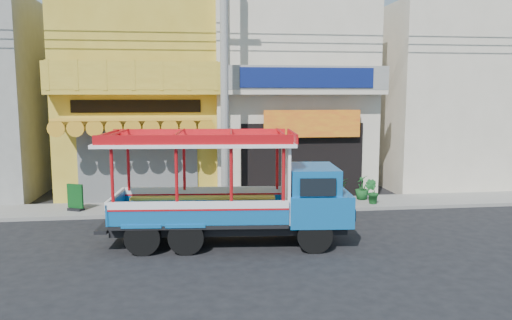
{
  "coord_description": "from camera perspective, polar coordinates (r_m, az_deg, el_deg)",
  "views": [
    {
      "loc": [
        -2.09,
        -13.11,
        4.0
      ],
      "look_at": [
        -0.07,
        2.5,
        1.89
      ],
      "focal_mm": 35.0,
      "sensor_mm": 36.0,
      "label": 1
    }
  ],
  "objects": [
    {
      "name": "potted_plant_a",
      "position": [
        18.42,
        9.17,
        -3.3
      ],
      "size": [
        0.91,
        0.84,
        0.84
      ],
      "primitive_type": "imported",
      "rotation": [
        0.0,
        0.0,
        0.27
      ],
      "color": "#164F1F",
      "rests_on": "sidewalk"
    },
    {
      "name": "potted_plant_b",
      "position": [
        18.14,
        13.11,
        -3.55
      ],
      "size": [
        0.6,
        0.6,
        0.85
      ],
      "primitive_type": "imported",
      "rotation": [
        0.0,
        0.0,
        2.37
      ],
      "color": "#164F1F",
      "rests_on": "sidewalk"
    },
    {
      "name": "utility_pole",
      "position": [
        16.49,
        -3.13,
        11.21
      ],
      "size": [
        28.0,
        0.26,
        9.0
      ],
      "color": "gray",
      "rests_on": "ground"
    },
    {
      "name": "potted_plant_c",
      "position": [
        18.78,
        12.03,
        -3.07
      ],
      "size": [
        0.65,
        0.65,
        0.9
      ],
      "primitive_type": "imported",
      "rotation": [
        0.0,
        0.0,
        4.34
      ],
      "color": "#164F1F",
      "rests_on": "sidewalk"
    },
    {
      "name": "party_pilaster",
      "position": [
        17.99,
        -3.95,
        7.61
      ],
      "size": [
        0.35,
        0.3,
        8.0
      ],
      "primitive_type": "cube",
      "color": "beige",
      "rests_on": "ground"
    },
    {
      "name": "songthaew_truck",
      "position": [
        13.22,
        -1.16,
        -3.48
      ],
      "size": [
        6.61,
        2.63,
        3.01
      ],
      "color": "black",
      "rests_on": "ground"
    },
    {
      "name": "green_sign",
      "position": [
        17.7,
        -19.94,
        -4.26
      ],
      "size": [
        0.56,
        0.45,
        0.89
      ],
      "color": "black",
      "rests_on": "sidewalk"
    },
    {
      "name": "shophouse_left",
      "position": [
        21.16,
        -12.68,
        7.73
      ],
      "size": [
        6.0,
        7.5,
        8.24
      ],
      "color": "gold",
      "rests_on": "ground"
    },
    {
      "name": "ground",
      "position": [
        13.86,
        1.62,
        -9.14
      ],
      "size": [
        90.0,
        90.0,
        0.0
      ],
      "primitive_type": "plane",
      "color": "black",
      "rests_on": "ground"
    },
    {
      "name": "sidewalk",
      "position": [
        17.68,
        -0.42,
        -5.25
      ],
      "size": [
        30.0,
        2.0,
        0.12
      ],
      "primitive_type": "cube",
      "color": "slate",
      "rests_on": "ground"
    },
    {
      "name": "shophouse_right",
      "position": [
        21.47,
        3.63,
        7.89
      ],
      "size": [
        6.0,
        6.75,
        8.24
      ],
      "color": "beige",
      "rests_on": "ground"
    },
    {
      "name": "filler_building_right",
      "position": [
        23.84,
        20.47,
        6.67
      ],
      "size": [
        6.0,
        6.0,
        7.6
      ],
      "primitive_type": "cube",
      "color": "beige",
      "rests_on": "ground"
    }
  ]
}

